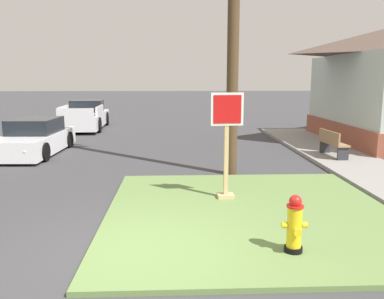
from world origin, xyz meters
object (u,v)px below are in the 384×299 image
(stop_sign, at_px, (226,148))
(manhole_cover, at_px, (156,212))
(pickup_truck_white, at_px, (85,117))
(street_bench, at_px, (332,142))
(parked_sedan_white, at_px, (35,139))
(fire_hydrant, at_px, (294,225))

(stop_sign, height_order, manhole_cover, stop_sign)
(stop_sign, bearing_deg, pickup_truck_white, 114.16)
(manhole_cover, xyz_separation_m, street_bench, (5.55, 5.02, 0.58))
(street_bench, bearing_deg, parked_sedan_white, 171.35)
(manhole_cover, bearing_deg, parked_sedan_white, 124.98)
(stop_sign, xyz_separation_m, parked_sedan_white, (-6.09, 5.88, -0.64))
(stop_sign, height_order, street_bench, stop_sign)
(manhole_cover, xyz_separation_m, parked_sedan_white, (-4.59, 6.56, 0.53))
(fire_hydrant, bearing_deg, manhole_cover, 135.86)
(fire_hydrant, bearing_deg, stop_sign, 103.53)
(fire_hydrant, xyz_separation_m, pickup_truck_white, (-6.53, 15.85, 0.12))
(stop_sign, bearing_deg, parked_sedan_white, 136.02)
(fire_hydrant, relative_size, parked_sedan_white, 0.20)
(stop_sign, bearing_deg, street_bench, 46.94)
(parked_sedan_white, relative_size, street_bench, 2.93)
(fire_hydrant, bearing_deg, pickup_truck_white, 112.39)
(pickup_truck_white, bearing_deg, street_bench, -41.36)
(fire_hydrant, xyz_separation_m, stop_sign, (-0.67, 2.79, 0.68))
(fire_hydrant, distance_m, parked_sedan_white, 10.99)
(manhole_cover, bearing_deg, street_bench, 42.17)
(fire_hydrant, distance_m, manhole_cover, 3.06)
(pickup_truck_white, bearing_deg, manhole_cover, -72.40)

